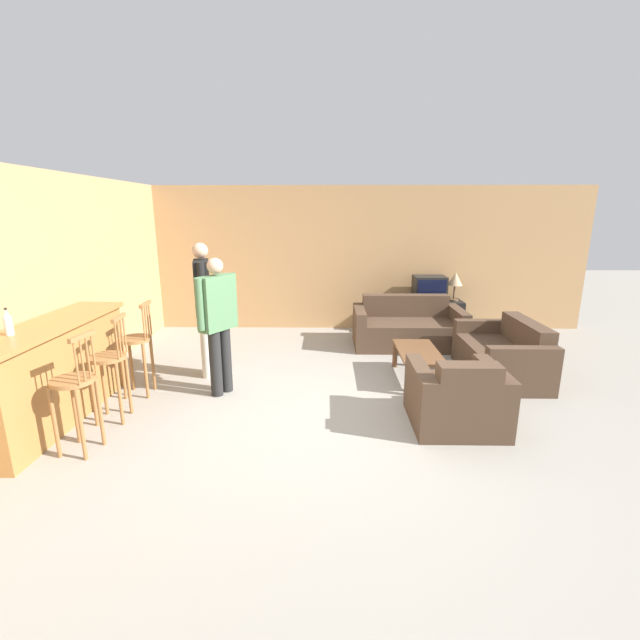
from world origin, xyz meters
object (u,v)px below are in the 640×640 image
(coffee_table, at_px, (418,355))
(tv, at_px, (429,288))
(bar_chair_far, at_px, (137,347))
(couch_far, at_px, (407,328))
(loveseat_right, at_px, (503,356))
(tv_unit, at_px, (427,317))
(table_lamp, at_px, (455,280))
(armchair_near, at_px, (457,399))
(bar_chair_mid, at_px, (110,366))
(bottle, at_px, (8,323))
(person_by_window, at_px, (203,303))
(person_by_counter, at_px, (218,319))
(bar_chair_near, at_px, (75,391))

(coffee_table, distance_m, tv, 2.41)
(bar_chair_far, relative_size, coffee_table, 1.09)
(couch_far, bearing_deg, bar_chair_far, -150.53)
(loveseat_right, distance_m, tv_unit, 2.18)
(table_lamp, bearing_deg, armchair_near, -105.13)
(armchair_near, bearing_deg, tv_unit, 81.93)
(armchair_near, distance_m, coffee_table, 1.23)
(bar_chair_mid, distance_m, loveseat_right, 4.78)
(bottle, bearing_deg, loveseat_right, 18.28)
(bottle, relative_size, person_by_window, 0.14)
(person_by_counter, bearing_deg, bottle, -145.31)
(bar_chair_far, height_order, couch_far, bar_chair_far)
(bar_chair_far, xyz_separation_m, person_by_counter, (0.97, 0.05, 0.33))
(tv, bearing_deg, bottle, -140.81)
(table_lamp, bearing_deg, coffee_table, -115.60)
(tv, bearing_deg, armchair_near, -98.07)
(bar_chair_near, height_order, table_lamp, bar_chair_near)
(bottle, height_order, person_by_window, person_by_window)
(bar_chair_mid, distance_m, bottle, 0.96)
(bar_chair_mid, xyz_separation_m, tv_unit, (4.06, 3.43, -0.30))
(tv_unit, relative_size, tv, 2.16)
(loveseat_right, bearing_deg, bar_chair_mid, -164.05)
(person_by_counter, bearing_deg, person_by_window, 119.58)
(table_lamp, bearing_deg, tv, -179.63)
(person_by_window, bearing_deg, armchair_near, -24.80)
(bar_chair_mid, relative_size, coffee_table, 1.09)
(bar_chair_far, distance_m, couch_far, 4.10)
(couch_far, relative_size, tv, 3.14)
(couch_far, distance_m, coffee_table, 1.52)
(bar_chair_mid, distance_m, table_lamp, 5.68)
(coffee_table, distance_m, table_lamp, 2.60)
(bar_chair_far, relative_size, armchair_near, 1.25)
(loveseat_right, bearing_deg, table_lamp, 91.95)
(person_by_window, bearing_deg, bottle, -127.12)
(bar_chair_near, xyz_separation_m, armchair_near, (3.57, 0.55, -0.31))
(tv_unit, height_order, table_lamp, table_lamp)
(couch_far, bearing_deg, table_lamp, 38.75)
(bar_chair_mid, height_order, person_by_window, person_by_window)
(bar_chair_far, xyz_separation_m, coffee_table, (3.42, 0.50, -0.26))
(armchair_near, bearing_deg, tv, 81.93)
(bar_chair_near, xyz_separation_m, table_lamp, (4.51, 4.05, 0.38))
(tv_unit, bearing_deg, couch_far, -123.27)
(bar_chair_mid, xyz_separation_m, loveseat_right, (4.59, 1.31, -0.31))
(couch_far, height_order, tv_unit, couch_far)
(armchair_near, bearing_deg, bottle, -175.27)
(bar_chair_near, bearing_deg, tv_unit, 44.93)
(tv, bearing_deg, bar_chair_near, -135.09)
(bar_chair_mid, relative_size, table_lamp, 2.22)
(armchair_near, height_order, tv, tv)
(bar_chair_far, bearing_deg, tv_unit, 34.35)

